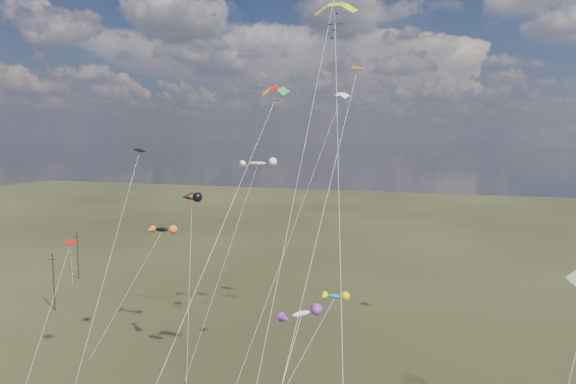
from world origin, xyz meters
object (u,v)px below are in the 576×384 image
(utility_pole_near, at_px, (54,282))
(utility_pole_far, at_px, (78,255))
(novelty_black_orange, at_px, (162,230))
(parafoil_yellow, at_px, (335,6))

(utility_pole_near, xyz_separation_m, utility_pole_far, (-8.00, 14.00, 0.00))
(utility_pole_near, relative_size, utility_pole_far, 1.00)
(utility_pole_near, height_order, utility_pole_far, same)
(utility_pole_near, height_order, novelty_black_orange, novelty_black_orange)
(utility_pole_near, bearing_deg, parafoil_yellow, -23.62)
(utility_pole_far, bearing_deg, novelty_black_orange, -32.61)
(parafoil_yellow, height_order, novelty_black_orange, parafoil_yellow)
(parafoil_yellow, xyz_separation_m, novelty_black_orange, (-24.21, 15.50, -19.78))
(utility_pole_far, distance_m, parafoil_yellow, 67.96)
(parafoil_yellow, bearing_deg, utility_pole_far, 147.39)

